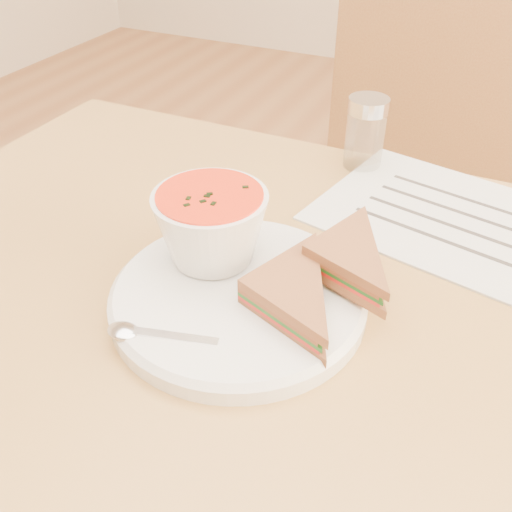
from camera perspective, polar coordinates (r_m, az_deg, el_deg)
The scene contains 9 objects.
dining_table at distance 0.88m, azimuth 0.88°, elevation -22.82°, with size 1.00×0.70×0.75m, color olive, non-canonical shape.
chair_far at distance 1.21m, azimuth 16.26°, elevation 1.68°, with size 0.41×0.41×0.92m, color brown, non-canonical shape.
plate at distance 0.57m, azimuth -1.78°, elevation -4.22°, with size 0.25×0.25×0.02m, color white, non-canonical shape.
soup_bowl at distance 0.58m, azimuth -4.47°, elevation 2.63°, with size 0.12×0.12×0.08m, color white, non-canonical shape.
sandwich_half_a at distance 0.54m, azimuth -1.85°, elevation -3.76°, with size 0.11×0.11×0.03m, color #A16639, non-canonical shape.
sandwich_half_b at distance 0.56m, azimuth 4.55°, elevation -0.24°, with size 0.10×0.10×0.03m, color #A16639, non-canonical shape.
spoon at distance 0.52m, azimuth -8.24°, elevation -8.05°, with size 0.16×0.03×0.01m, color silver, non-canonical shape.
paper_menu at distance 0.73m, azimuth 19.29°, elevation 3.44°, with size 0.32×0.23×0.00m, color white, non-canonical shape.
condiment_shaker at distance 0.81m, azimuth 10.88°, elevation 11.98°, with size 0.05×0.05×0.10m, color silver, non-canonical shape.
Camera 1 is at (0.18, -0.40, 1.13)m, focal length 40.00 mm.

